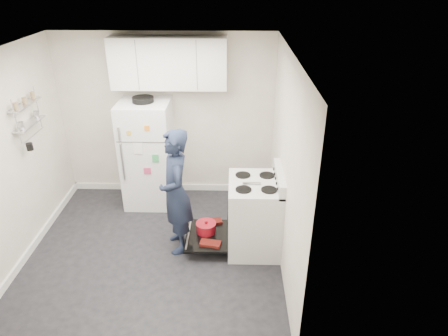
{
  "coord_description": "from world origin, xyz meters",
  "views": [
    {
      "loc": [
        0.99,
        -4.08,
        3.31
      ],
      "look_at": [
        0.89,
        0.33,
        1.05
      ],
      "focal_mm": 32.0,
      "sensor_mm": 36.0,
      "label": 1
    }
  ],
  "objects_px": {
    "open_oven_door": "(207,232)",
    "person": "(176,192)",
    "electric_range": "(253,216)",
    "refrigerator": "(148,154)"
  },
  "relations": [
    {
      "from": "electric_range",
      "to": "open_oven_door",
      "type": "height_order",
      "value": "electric_range"
    },
    {
      "from": "electric_range",
      "to": "person",
      "type": "height_order",
      "value": "person"
    },
    {
      "from": "open_oven_door",
      "to": "person",
      "type": "bearing_deg",
      "value": -170.88
    },
    {
      "from": "refrigerator",
      "to": "person",
      "type": "bearing_deg",
      "value": -63.65
    },
    {
      "from": "electric_range",
      "to": "open_oven_door",
      "type": "bearing_deg",
      "value": 177.48
    },
    {
      "from": "electric_range",
      "to": "refrigerator",
      "type": "xyz_separation_m",
      "value": [
        -1.52,
        1.1,
        0.34
      ]
    },
    {
      "from": "open_oven_door",
      "to": "person",
      "type": "xyz_separation_m",
      "value": [
        -0.37,
        -0.06,
        0.64
      ]
    },
    {
      "from": "person",
      "to": "electric_range",
      "type": "bearing_deg",
      "value": 76.23
    },
    {
      "from": "open_oven_door",
      "to": "refrigerator",
      "type": "bearing_deg",
      "value": 130.9
    },
    {
      "from": "open_oven_door",
      "to": "refrigerator",
      "type": "height_order",
      "value": "refrigerator"
    }
  ]
}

